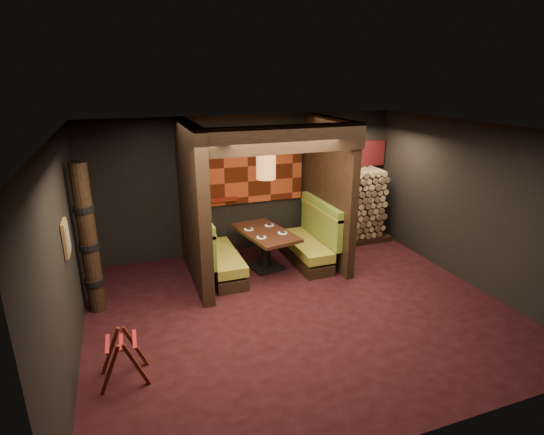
{
  "coord_description": "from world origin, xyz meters",
  "views": [
    {
      "loc": [
        -2.47,
        -5.5,
        3.57
      ],
      "look_at": [
        0.0,
        1.3,
        1.15
      ],
      "focal_mm": 28.0,
      "sensor_mm": 36.0,
      "label": 1
    }
  ],
  "objects_px": {
    "luggage_rack": "(123,356)",
    "pendant_lamp": "(266,166)",
    "booth_bench_right": "(310,243)",
    "dining_table": "(265,243)",
    "firewood_stack": "(352,206)",
    "booth_bench_left": "(217,256)",
    "totem_column": "(89,241)"
  },
  "relations": [
    {
      "from": "luggage_rack",
      "to": "pendant_lamp",
      "type": "bearing_deg",
      "value": 41.51
    },
    {
      "from": "pendant_lamp",
      "to": "booth_bench_right",
      "type": "bearing_deg",
      "value": 3.35
    },
    {
      "from": "pendant_lamp",
      "to": "luggage_rack",
      "type": "relative_size",
      "value": 1.59
    },
    {
      "from": "booth_bench_right",
      "to": "pendant_lamp",
      "type": "height_order",
      "value": "pendant_lamp"
    },
    {
      "from": "luggage_rack",
      "to": "dining_table",
      "type": "bearing_deg",
      "value": 42.11
    },
    {
      "from": "firewood_stack",
      "to": "booth_bench_left",
      "type": "bearing_deg",
      "value": -167.83
    },
    {
      "from": "dining_table",
      "to": "pendant_lamp",
      "type": "bearing_deg",
      "value": -90.0
    },
    {
      "from": "booth_bench_right",
      "to": "booth_bench_left",
      "type": "bearing_deg",
      "value": 180.0
    },
    {
      "from": "booth_bench_right",
      "to": "dining_table",
      "type": "distance_m",
      "value": 0.95
    },
    {
      "from": "booth_bench_right",
      "to": "totem_column",
      "type": "height_order",
      "value": "totem_column"
    },
    {
      "from": "dining_table",
      "to": "pendant_lamp",
      "type": "distance_m",
      "value": 1.5
    },
    {
      "from": "firewood_stack",
      "to": "totem_column",
      "type": "bearing_deg",
      "value": -166.81
    },
    {
      "from": "pendant_lamp",
      "to": "luggage_rack",
      "type": "distance_m",
      "value": 3.97
    },
    {
      "from": "totem_column",
      "to": "firewood_stack",
      "type": "bearing_deg",
      "value": 13.19
    },
    {
      "from": "dining_table",
      "to": "firewood_stack",
      "type": "bearing_deg",
      "value": 17.09
    },
    {
      "from": "luggage_rack",
      "to": "totem_column",
      "type": "xyz_separation_m",
      "value": [
        -0.36,
        1.88,
        0.86
      ]
    },
    {
      "from": "dining_table",
      "to": "totem_column",
      "type": "distance_m",
      "value": 3.16
    },
    {
      "from": "booth_bench_right",
      "to": "pendant_lamp",
      "type": "xyz_separation_m",
      "value": [
        -0.94,
        -0.06,
        1.63
      ]
    },
    {
      "from": "booth_bench_right",
      "to": "firewood_stack",
      "type": "relative_size",
      "value": 0.92
    },
    {
      "from": "booth_bench_left",
      "to": "pendant_lamp",
      "type": "distance_m",
      "value": 1.89
    },
    {
      "from": "totem_column",
      "to": "booth_bench_left",
      "type": "bearing_deg",
      "value": 14.75
    },
    {
      "from": "pendant_lamp",
      "to": "firewood_stack",
      "type": "height_order",
      "value": "pendant_lamp"
    },
    {
      "from": "dining_table",
      "to": "pendant_lamp",
      "type": "xyz_separation_m",
      "value": [
        -0.0,
        -0.05,
        1.5
      ]
    },
    {
      "from": "booth_bench_right",
      "to": "luggage_rack",
      "type": "height_order",
      "value": "booth_bench_right"
    },
    {
      "from": "luggage_rack",
      "to": "booth_bench_right",
      "type": "bearing_deg",
      "value": 33.86
    },
    {
      "from": "dining_table",
      "to": "totem_column",
      "type": "bearing_deg",
      "value": -169.84
    },
    {
      "from": "pendant_lamp",
      "to": "totem_column",
      "type": "height_order",
      "value": "pendant_lamp"
    },
    {
      "from": "dining_table",
      "to": "luggage_rack",
      "type": "height_order",
      "value": "dining_table"
    },
    {
      "from": "booth_bench_right",
      "to": "firewood_stack",
      "type": "distance_m",
      "value": 1.58
    },
    {
      "from": "booth_bench_left",
      "to": "pendant_lamp",
      "type": "xyz_separation_m",
      "value": [
        0.95,
        -0.06,
        1.63
      ]
    },
    {
      "from": "booth_bench_right",
      "to": "firewood_stack",
      "type": "bearing_deg",
      "value": 27.35
    },
    {
      "from": "dining_table",
      "to": "pendant_lamp",
      "type": "relative_size",
      "value": 1.49
    }
  ]
}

